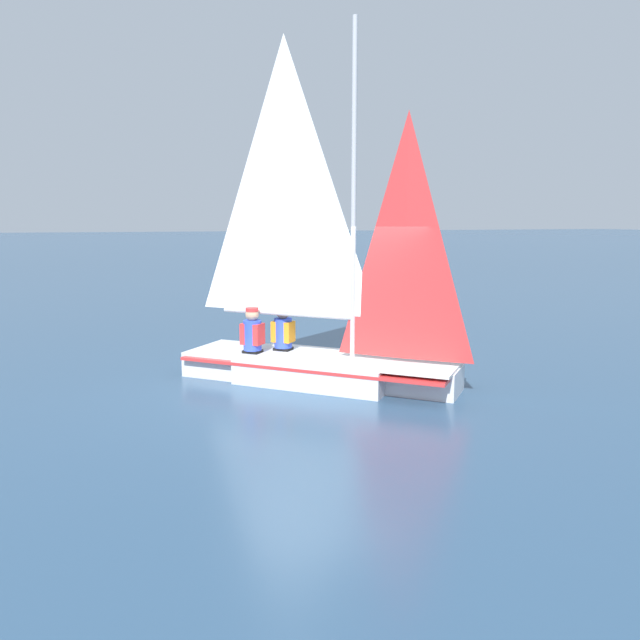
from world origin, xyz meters
TOP-DOWN VIEW (x-y plane):
  - ground_plane at (0.00, 0.00)m, footprint 260.00×260.00m
  - sailboat_main at (0.02, -0.02)m, footprint 4.22×4.06m
  - sailor_helm at (0.42, -0.69)m, footprint 0.43×0.42m
  - sailor_crew at (0.96, -0.66)m, footprint 0.43×0.42m

SIDE VIEW (x-z plane):
  - ground_plane at x=0.00m, z-range 0.00..0.00m
  - sailor_helm at x=0.42m, z-range 0.05..1.21m
  - sailor_crew at x=0.96m, z-range 0.05..1.21m
  - sailboat_main at x=0.02m, z-range -1.95..3.59m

